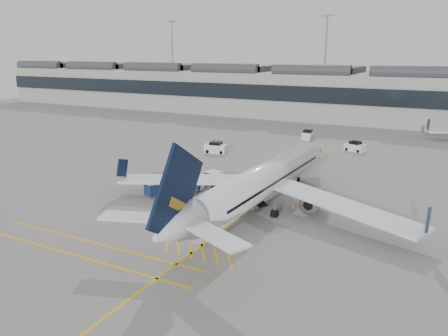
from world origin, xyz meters
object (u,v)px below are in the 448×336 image
at_px(airliner_main, 261,182).
at_px(baggage_cart_a, 216,181).
at_px(belt_loader, 246,199).
at_px(pushback_tug, 158,180).
at_px(ramp_agent_a, 219,186).
at_px(ramp_agent_b, 188,193).

height_order(airliner_main, baggage_cart_a, airliner_main).
relative_size(belt_loader, pushback_tug, 1.73).
xyz_separation_m(airliner_main, ramp_agent_a, (-6.13, 2.16, -1.89)).
height_order(belt_loader, pushback_tug, belt_loader).
bearing_deg(baggage_cart_a, ramp_agent_b, -121.33).
bearing_deg(ramp_agent_a, baggage_cart_a, 76.40).
bearing_deg(airliner_main, ramp_agent_b, -167.44).
relative_size(baggage_cart_a, ramp_agent_b, 1.32).
bearing_deg(ramp_agent_a, belt_loader, -73.80).
height_order(belt_loader, ramp_agent_b, belt_loader).
relative_size(belt_loader, ramp_agent_b, 2.95).
xyz_separation_m(airliner_main, belt_loader, (-1.89, 0.45, -2.26)).
bearing_deg(belt_loader, pushback_tug, -161.36).
bearing_deg(pushback_tug, ramp_agent_a, -3.91).
distance_m(belt_loader, ramp_agent_b, 6.40).
relative_size(baggage_cart_a, ramp_agent_a, 1.14).
distance_m(ramp_agent_b, pushback_tug, 7.08).
bearing_deg(ramp_agent_b, airliner_main, -176.82).
distance_m(airliner_main, pushback_tug, 14.61).
relative_size(airliner_main, ramp_agent_b, 22.35).
relative_size(ramp_agent_b, pushback_tug, 0.59).
bearing_deg(airliner_main, ramp_agent_a, 162.78).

